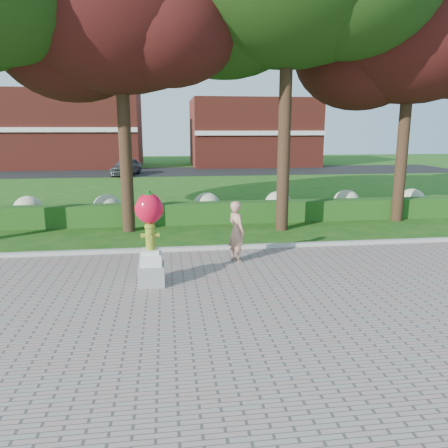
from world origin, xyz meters
The scene contains 13 objects.
ground centered at (0.00, 0.00, 0.00)m, with size 100.00×100.00×0.00m, color #154A12.
walkway centered at (0.00, -4.00, 0.02)m, with size 40.00×14.00×0.04m, color gray.
curb centered at (0.00, 3.00, 0.07)m, with size 40.00×0.18×0.15m, color #ADADA5.
lawn_hedge centered at (0.00, 7.00, 0.40)m, with size 24.00×0.70×0.80m, color #1B4614.
hydrangea_row centered at (0.57, 8.00, 0.55)m, with size 20.10×1.10×0.99m.
street centered at (0.00, 28.00, 0.01)m, with size 50.00×8.00×0.02m, color black.
building_left centered at (-10.00, 34.00, 3.50)m, with size 14.00×8.00×7.00m, color maroon.
building_right centered at (8.00, 34.00, 3.20)m, with size 12.00×8.00×6.40m, color maroon.
tree_mid_left centered at (-2.10, 6.08, 7.30)m, with size 8.25×7.04×10.69m.
tree_far_right centered at (8.40, 6.58, 6.97)m, with size 7.88×6.72×10.21m.
hydrant_sculpture centered at (-1.03, 0.19, 1.21)m, with size 0.65×0.60×2.21m.
woman centered at (1.22, 1.77, 0.87)m, with size 0.61×0.40×1.67m, color tan.
parked_car centered at (-3.70, 25.45, 0.69)m, with size 1.57×3.91×1.33m, color #474B4F.
Camera 1 is at (-0.62, -9.60, 3.60)m, focal length 35.00 mm.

